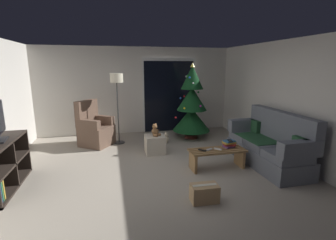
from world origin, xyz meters
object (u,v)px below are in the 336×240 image
object	(u,v)px
couch	(270,145)
teddy_bear_cream_by_tree	(166,138)
floor_lamp	(117,85)
teddy_bear_chestnut	(155,131)
coffee_table	(217,156)
cardboard_box_taped_mid_floor	(204,193)
remote_silver	(209,149)
remote_black	(202,150)
armchair	(95,129)
ottoman	(155,144)
christmas_tree	(192,106)
cell_phone	(230,141)
remote_white	(218,149)
book_stack	(229,144)

from	to	relation	value
couch	teddy_bear_cream_by_tree	distance (m)	2.56
floor_lamp	teddy_bear_chestnut	xyz separation A→B (m)	(0.78, -0.94, -0.98)
coffee_table	cardboard_box_taped_mid_floor	world-z (taller)	coffee_table
remote_silver	remote_black	xyz separation A→B (m)	(-0.14, -0.01, 0.00)
armchair	ottoman	bearing A→B (deg)	-33.73
armchair	teddy_bear_chestnut	size ratio (longest dim) A/B	3.96
coffee_table	christmas_tree	distance (m)	2.20
couch	remote_black	size ratio (longest dim) A/B	12.44
cell_phone	cardboard_box_taped_mid_floor	bearing A→B (deg)	-118.54
remote_silver	teddy_bear_chestnut	size ratio (longest dim) A/B	0.55
cell_phone	coffee_table	bearing A→B (deg)	-156.29
cardboard_box_taped_mid_floor	christmas_tree	bearing A→B (deg)	74.86
coffee_table	cardboard_box_taped_mid_floor	xyz separation A→B (m)	(-0.68, -1.08, -0.13)
remote_black	cell_phone	bearing A→B (deg)	-36.67
armchair	floor_lamp	distance (m)	1.25
couch	ottoman	size ratio (longest dim) A/B	4.41
remote_black	cardboard_box_taped_mid_floor	distance (m)	1.17
coffee_table	remote_black	distance (m)	0.34
couch	remote_black	xyz separation A→B (m)	(-1.42, 0.05, -0.00)
couch	cardboard_box_taped_mid_floor	xyz separation A→B (m)	(-1.80, -1.03, -0.27)
cardboard_box_taped_mid_floor	coffee_table	bearing A→B (deg)	57.69
couch	ottoman	world-z (taller)	couch
floor_lamp	ottoman	distance (m)	1.78
cell_phone	teddy_bear_chestnut	bearing A→B (deg)	152.23
remote_white	cell_phone	xyz separation A→B (m)	(0.28, 0.07, 0.13)
coffee_table	cell_phone	size ratio (longest dim) A/B	7.64
cell_phone	teddy_bear_chestnut	world-z (taller)	teddy_bear_chestnut
remote_white	book_stack	bearing A→B (deg)	-20.80
teddy_bear_cream_by_tree	remote_black	bearing A→B (deg)	-80.70
cell_phone	ottoman	distance (m)	1.73
cell_phone	ottoman	world-z (taller)	cell_phone
remote_white	cell_phone	distance (m)	0.32
coffee_table	floor_lamp	world-z (taller)	floor_lamp
christmas_tree	armchair	xyz separation A→B (m)	(-2.56, -0.03, -0.51)
remote_silver	teddy_bear_chestnut	bearing A→B (deg)	-173.83
remote_white	teddy_bear_chestnut	distance (m)	1.54
book_stack	ottoman	world-z (taller)	book_stack
armchair	teddy_bear_cream_by_tree	size ratio (longest dim) A/B	3.96
remote_white	cell_phone	bearing A→B (deg)	-25.01
remote_white	teddy_bear_cream_by_tree	size ratio (longest dim) A/B	0.55
book_stack	christmas_tree	size ratio (longest dim) A/B	0.12
book_stack	couch	bearing A→B (deg)	-9.17
floor_lamp	cardboard_box_taped_mid_floor	bearing A→B (deg)	-70.68
book_stack	teddy_bear_chestnut	xyz separation A→B (m)	(-1.30, 1.06, 0.07)
couch	remote_silver	bearing A→B (deg)	177.50
teddy_bear_cream_by_tree	coffee_table	bearing A→B (deg)	-71.52
armchair	ottoman	world-z (taller)	armchair
cardboard_box_taped_mid_floor	remote_black	bearing A→B (deg)	70.88
remote_black	cardboard_box_taped_mid_floor	world-z (taller)	remote_black
remote_silver	ottoman	distance (m)	1.44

